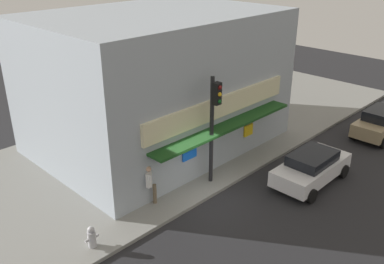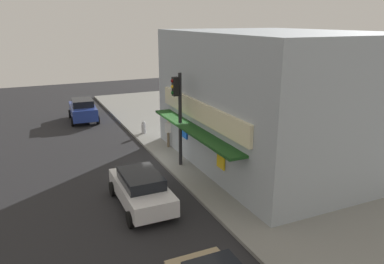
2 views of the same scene
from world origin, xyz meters
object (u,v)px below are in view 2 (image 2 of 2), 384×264
at_px(trash_can, 253,186).
at_px(parked_car_white, 141,189).
at_px(traffic_light, 178,107).
at_px(pedestrian, 169,131).
at_px(potted_plant_by_window, 227,157).
at_px(parked_car_blue, 83,110).
at_px(potted_plant_by_doorway, 190,143).
at_px(fire_hydrant, 144,127).

height_order(trash_can, parked_car_white, parked_car_white).
relative_size(traffic_light, pedestrian, 2.86).
bearing_deg(potted_plant_by_window, parked_car_blue, -158.71).
relative_size(pedestrian, potted_plant_by_doorway, 1.76).
bearing_deg(trash_can, traffic_light, -160.57).
height_order(traffic_light, fire_hydrant, traffic_light).
relative_size(trash_can, parked_car_blue, 0.22).
relative_size(fire_hydrant, potted_plant_by_window, 0.79).
height_order(trash_can, potted_plant_by_window, potted_plant_by_window).
bearing_deg(pedestrian, fire_hydrant, -168.61).
bearing_deg(potted_plant_by_window, traffic_light, -124.59).
height_order(pedestrian, potted_plant_by_doorway, pedestrian).
height_order(traffic_light, parked_car_white, traffic_light).
bearing_deg(parked_car_white, traffic_light, 137.01).
relative_size(parked_car_white, parked_car_blue, 1.06).
xyz_separation_m(traffic_light, parked_car_white, (3.29, -3.07, -2.52)).
distance_m(potted_plant_by_doorway, potted_plant_by_window, 3.26).
bearing_deg(potted_plant_by_doorway, pedestrian, -151.80).
relative_size(potted_plant_by_window, parked_car_blue, 0.26).
bearing_deg(potted_plant_by_doorway, parked_car_blue, -156.07).
xyz_separation_m(fire_hydrant, parked_car_blue, (-5.63, -3.15, 0.32)).
bearing_deg(parked_car_white, potted_plant_by_doorway, 138.07).
bearing_deg(fire_hydrant, parked_car_blue, -150.75).
bearing_deg(traffic_light, fire_hydrant, 179.69).
height_order(pedestrian, parked_car_white, pedestrian).
xyz_separation_m(traffic_light, parked_car_blue, (-11.98, -3.12, -2.43)).
xyz_separation_m(traffic_light, pedestrian, (-3.12, 0.69, -2.21)).
xyz_separation_m(potted_plant_by_doorway, potted_plant_by_window, (3.18, 0.69, 0.09)).
xyz_separation_m(fire_hydrant, potted_plant_by_doorway, (4.63, 1.40, 0.13)).
distance_m(fire_hydrant, pedestrian, 3.35).
bearing_deg(traffic_light, parked_car_blue, -165.41).
distance_m(pedestrian, potted_plant_by_window, 4.81).
bearing_deg(potted_plant_by_window, parked_car_white, -70.58).
xyz_separation_m(fire_hydrant, parked_car_white, (9.64, -3.10, 0.23)).
bearing_deg(traffic_light, parked_car_white, -42.99).
xyz_separation_m(pedestrian, potted_plant_by_window, (4.58, 1.43, -0.33)).
height_order(fire_hydrant, parked_car_blue, parked_car_blue).
xyz_separation_m(potted_plant_by_doorway, parked_car_white, (5.01, -4.50, 0.10)).
relative_size(potted_plant_by_doorway, parked_car_blue, 0.24).
bearing_deg(traffic_light, pedestrian, 167.58).
xyz_separation_m(fire_hydrant, pedestrian, (3.24, 0.65, 0.55)).
height_order(fire_hydrant, potted_plant_by_window, potted_plant_by_window).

